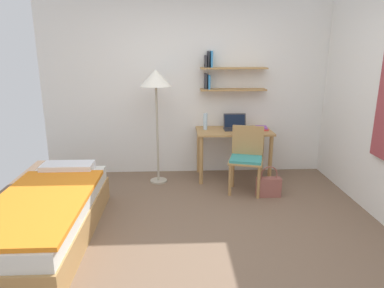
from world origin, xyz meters
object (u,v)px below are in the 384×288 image
(standing_lamp, at_px, (156,83))
(laptop, at_px, (235,125))
(bed, at_px, (47,217))
(desk_chair, at_px, (246,156))
(handbag, at_px, (269,186))
(desk, at_px, (234,139))
(water_bottle, at_px, (205,121))
(book_stack, at_px, (261,128))

(standing_lamp, distance_m, laptop, 1.30)
(bed, height_order, standing_lamp, standing_lamp)
(desk_chair, distance_m, handbag, 0.48)
(desk_chair, height_order, handbag, desk_chair)
(laptop, bearing_deg, desk_chair, -83.74)
(desk_chair, relative_size, laptop, 2.63)
(bed, relative_size, handbag, 4.89)
(desk, distance_m, standing_lamp, 1.38)
(laptop, bearing_deg, standing_lamp, -170.37)
(laptop, xyz_separation_m, water_bottle, (-0.44, -0.00, 0.06))
(desk_chair, xyz_separation_m, water_bottle, (-0.50, 0.58, 0.35))
(desk_chair, bearing_deg, water_bottle, 130.90)
(book_stack, bearing_deg, water_bottle, 176.53)
(desk, distance_m, handbag, 0.92)
(desk_chair, height_order, standing_lamp, standing_lamp)
(desk, xyz_separation_m, water_bottle, (-0.41, 0.06, 0.25))
(bed, bearing_deg, desk_chair, 26.87)
(bed, xyz_separation_m, laptop, (2.16, 1.71, 0.54))
(water_bottle, height_order, handbag, water_bottle)
(bed, xyz_separation_m, water_bottle, (1.72, 1.70, 0.60))
(standing_lamp, relative_size, handbag, 3.88)
(bed, relative_size, desk, 1.87)
(desk, relative_size, standing_lamp, 0.68)
(desk_chair, xyz_separation_m, standing_lamp, (-1.19, 0.39, 0.92))
(desk, distance_m, laptop, 0.20)
(desk, height_order, handbag, desk)
(standing_lamp, height_order, handbag, standing_lamp)
(bed, distance_m, water_bottle, 2.50)
(book_stack, distance_m, handbag, 0.95)
(bed, xyz_separation_m, book_stack, (2.53, 1.66, 0.51))
(handbag, bearing_deg, bed, -159.52)
(standing_lamp, xyz_separation_m, handbag, (1.45, -0.59, -1.27))
(desk, distance_m, desk_chair, 0.54)
(desk_chair, height_order, book_stack, desk_chair)
(desk, relative_size, water_bottle, 4.50)
(bed, distance_m, handbag, 2.66)
(standing_lamp, height_order, book_stack, standing_lamp)
(book_stack, height_order, handbag, book_stack)
(desk, bearing_deg, bed, -142.36)
(laptop, xyz_separation_m, handbag, (0.33, -0.78, -0.64))
(standing_lamp, bearing_deg, handbag, -21.98)
(desk_chair, relative_size, handbag, 2.13)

